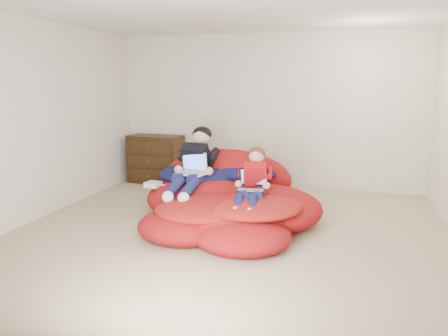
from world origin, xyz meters
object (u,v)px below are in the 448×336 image
at_px(older_boy, 195,162).
at_px(laptop_white, 193,168).
at_px(dresser, 156,159).
at_px(beanbag_pile, 225,201).
at_px(younger_boy, 253,179).
at_px(laptop_black, 252,184).

bearing_deg(older_boy, laptop_white, -90.00).
bearing_deg(dresser, beanbag_pile, -45.53).
bearing_deg(older_boy, younger_boy, -23.47).
bearing_deg(younger_boy, older_boy, 156.53).
bearing_deg(older_boy, beanbag_pile, -16.54).
xyz_separation_m(laptop_white, laptop_black, (0.84, -0.31, -0.09)).
height_order(younger_boy, laptop_white, younger_boy).
distance_m(beanbag_pile, younger_boy, 0.58).
bearing_deg(younger_boy, dresser, 136.82).
relative_size(dresser, laptop_white, 2.33).
height_order(beanbag_pile, older_boy, older_boy).
relative_size(older_boy, laptop_black, 3.34).
bearing_deg(laptop_white, dresser, 126.82).
bearing_deg(laptop_black, dresser, 136.32).
bearing_deg(beanbag_pile, laptop_white, 174.04).
relative_size(younger_boy, laptop_white, 2.26).
relative_size(beanbag_pile, older_boy, 2.01).
relative_size(younger_boy, laptop_black, 2.59).
bearing_deg(younger_boy, beanbag_pile, 149.54).
bearing_deg(laptop_white, younger_boy, -18.38).
bearing_deg(dresser, younger_boy, -43.18).
bearing_deg(beanbag_pile, dresser, 134.47).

